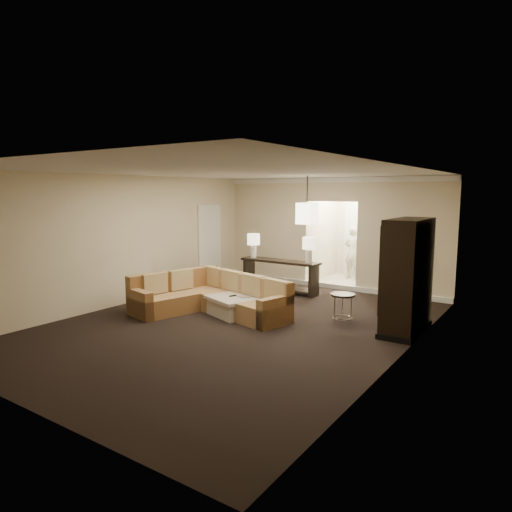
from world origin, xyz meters
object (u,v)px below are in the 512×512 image
Objects in this scene: armoire at (407,278)px; person at (353,250)px; coffee_table at (236,305)px; drink_table at (343,302)px; console_table at (280,273)px; sectional_sofa at (211,297)px.

armoire reaches higher than person.
coffee_table is at bearing 92.37° from person.
coffee_table is 2.17× the size of drink_table.
armoire is at bearing -23.15° from console_table.
person is at bearing 122.57° from armoire.
sectional_sofa is 5.22m from person.
console_table is 1.24× the size of person.
console_table is 1.03× the size of armoire.
drink_table is at bearing 18.43° from coffee_table.
coffee_table is at bearing -166.08° from armoire.
sectional_sofa is at bearing -162.25° from drink_table.
drink_table is 0.34× the size of person.
armoire is 3.54× the size of drink_table.
drink_table reaches higher than coffee_table.
console_table is at bearing 156.10° from armoire.
sectional_sofa is 3.80m from armoire.
console_table is 2.88m from drink_table.
person is (0.80, 2.65, 0.36)m from console_table.
sectional_sofa is 2.47m from console_table.
coffee_table is 2.36m from console_table.
person is (0.43, 4.97, 0.63)m from coffee_table.
sectional_sofa is at bearing -92.65° from console_table.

